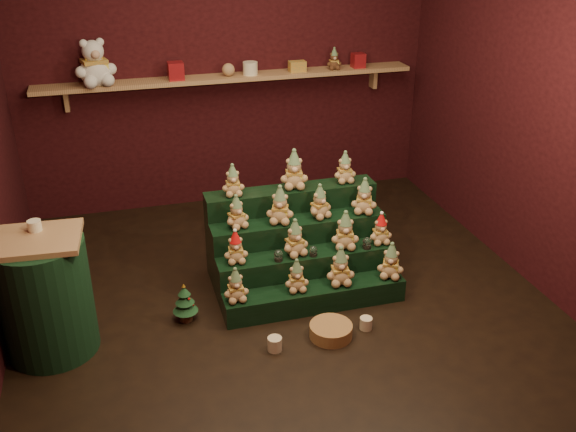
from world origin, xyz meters
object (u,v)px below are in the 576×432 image
object	(u,v)px
mug_right	(366,323)
snow_globe_c	(367,243)
snow_globe_a	(278,255)
white_bear	(93,56)
snow_globe_b	(313,251)
mug_left	(275,344)
mini_christmas_tree	(185,303)
side_table	(46,296)
riser_tier_front	(315,297)
brown_bear	(334,59)
wicker_basket	(331,331)

from	to	relation	value
mug_right	snow_globe_c	bearing A→B (deg)	69.04
snow_globe_a	white_bear	size ratio (longest dim) A/B	0.17
snow_globe_b	mug_left	size ratio (longest dim) A/B	0.81
mini_christmas_tree	mug_right	size ratio (longest dim) A/B	3.48
snow_globe_a	snow_globe_b	xyz separation A→B (m)	(0.28, 0.00, -0.00)
snow_globe_b	side_table	world-z (taller)	side_table
riser_tier_front	mini_christmas_tree	size ratio (longest dim) A/B	4.43
mug_left	white_bear	bearing A→B (deg)	111.93
snow_globe_a	side_table	size ratio (longest dim) A/B	0.10
snow_globe_c	brown_bear	world-z (taller)	brown_bear
side_table	mug_right	distance (m)	2.23
mini_christmas_tree	brown_bear	xyz separation A→B (m)	(1.80, 1.93, 1.27)
snow_globe_c	side_table	xyz separation A→B (m)	(-2.36, -0.14, 0.02)
mini_christmas_tree	mug_left	xyz separation A→B (m)	(0.54, -0.52, -0.10)
side_table	mug_left	size ratio (longest dim) A/B	8.63
white_bear	snow_globe_a	bearing A→B (deg)	-71.29
snow_globe_c	mini_christmas_tree	world-z (taller)	snow_globe_c
mini_christmas_tree	white_bear	bearing A→B (deg)	103.02
snow_globe_b	snow_globe_c	world-z (taller)	snow_globe_c
side_table	wicker_basket	distance (m)	1.96
wicker_basket	side_table	bearing A→B (deg)	168.08
snow_globe_a	mug_left	bearing A→B (deg)	-107.60
snow_globe_a	mug_right	distance (m)	0.82
snow_globe_b	side_table	xyz separation A→B (m)	(-1.92, -0.14, 0.03)
snow_globe_b	mug_left	world-z (taller)	snow_globe_b
snow_globe_a	mug_right	world-z (taller)	snow_globe_a
mug_left	mug_right	xyz separation A→B (m)	(0.70, 0.06, -0.00)
wicker_basket	brown_bear	xyz separation A→B (m)	(0.83, 2.41, 1.37)
white_bear	snow_globe_b	bearing A→B (deg)	-65.62
white_bear	mug_left	bearing A→B (deg)	-81.43
mug_left	white_bear	size ratio (longest dim) A/B	0.20
mug_left	wicker_basket	distance (m)	0.43
riser_tier_front	mug_right	world-z (taller)	riser_tier_front
mug_left	brown_bear	world-z (taller)	brown_bear
snow_globe_a	side_table	xyz separation A→B (m)	(-1.64, -0.14, 0.02)
side_table	snow_globe_a	bearing A→B (deg)	8.86
mug_left	brown_bear	distance (m)	3.08
snow_globe_a	mug_left	world-z (taller)	snow_globe_a
white_bear	brown_bear	distance (m)	2.25
snow_globe_b	wicker_basket	xyz separation A→B (m)	(-0.04, -0.54, -0.35)
snow_globe_a	snow_globe_c	size ratio (longest dim) A/B	0.96
mini_christmas_tree	brown_bear	bearing A→B (deg)	47.02
riser_tier_front	snow_globe_a	xyz separation A→B (m)	(-0.24, 0.16, 0.32)
mini_christmas_tree	snow_globe_a	bearing A→B (deg)	4.73
riser_tier_front	wicker_basket	distance (m)	0.38
mug_right	white_bear	size ratio (longest dim) A/B	0.18
side_table	mug_left	distance (m)	1.57
side_table	mug_left	xyz separation A→B (m)	(1.46, -0.44, -0.38)
mug_left	wicker_basket	size ratio (longest dim) A/B	0.33
wicker_basket	snow_globe_c	bearing A→B (deg)	48.66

